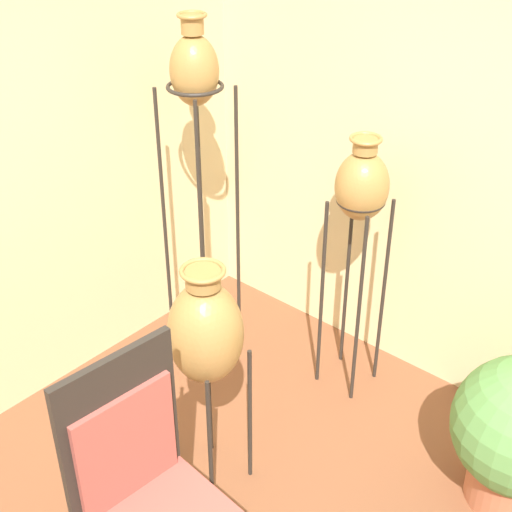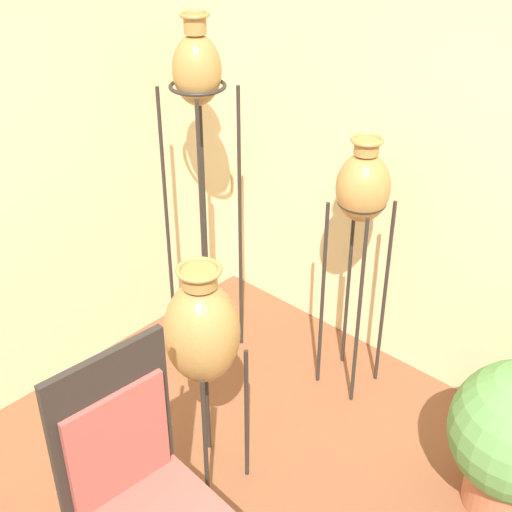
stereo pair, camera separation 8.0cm
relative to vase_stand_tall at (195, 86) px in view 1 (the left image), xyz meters
name	(u,v)px [view 1 (the left image)]	position (x,y,z in m)	size (l,w,h in m)	color
vase_stand_tall	(195,86)	(0.00, 0.00, 0.00)	(0.30, 0.30, 1.95)	#28231E
vase_stand_medium	(361,192)	(0.30, -0.81, -0.43)	(0.26, 0.26, 1.46)	#28231E
vase_stand_short	(206,333)	(-0.71, -0.73, -0.73)	(0.33, 0.33, 1.19)	#28231E
chair	(144,485)	(-1.32, -1.01, -0.93)	(0.54, 0.48, 1.19)	#28231E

